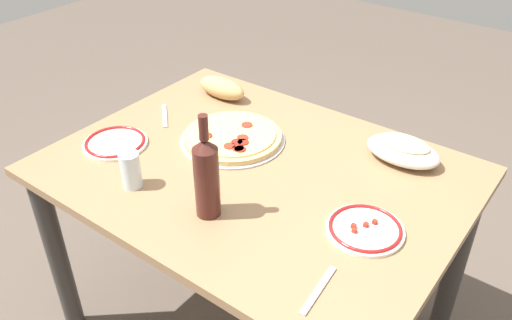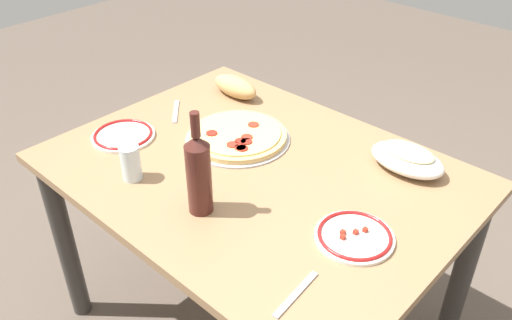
{
  "view_description": "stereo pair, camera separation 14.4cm",
  "coord_description": "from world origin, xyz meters",
  "px_view_note": "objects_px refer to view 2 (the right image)",
  "views": [
    {
      "loc": [
        0.83,
        -1.1,
        1.71
      ],
      "look_at": [
        0.0,
        0.0,
        0.79
      ],
      "focal_mm": 37.31,
      "sensor_mm": 36.0,
      "label": 1
    },
    {
      "loc": [
        0.94,
        -1.01,
        1.71
      ],
      "look_at": [
        0.0,
        0.0,
        0.79
      ],
      "focal_mm": 37.31,
      "sensor_mm": 36.0,
      "label": 2
    }
  ],
  "objects_px": {
    "bread_loaf": "(235,87)",
    "side_plate_near": "(123,135)",
    "pepperoni_pizza": "(238,136)",
    "water_glass": "(131,163)",
    "dining_table": "(256,198)",
    "side_plate_far": "(354,236)",
    "wine_bottle": "(199,173)",
    "baked_pasta_dish": "(407,158)"
  },
  "relations": [
    {
      "from": "dining_table",
      "to": "water_glass",
      "type": "xyz_separation_m",
      "value": [
        -0.24,
        -0.3,
        0.18
      ]
    },
    {
      "from": "dining_table",
      "to": "water_glass",
      "type": "bearing_deg",
      "value": -128.99
    },
    {
      "from": "wine_bottle",
      "to": "water_glass",
      "type": "xyz_separation_m",
      "value": [
        -0.27,
        -0.04,
        -0.07
      ]
    },
    {
      "from": "water_glass",
      "to": "side_plate_near",
      "type": "bearing_deg",
      "value": 151.17
    },
    {
      "from": "pepperoni_pizza",
      "to": "dining_table",
      "type": "bearing_deg",
      "value": -27.14
    },
    {
      "from": "dining_table",
      "to": "pepperoni_pizza",
      "type": "height_order",
      "value": "pepperoni_pizza"
    },
    {
      "from": "side_plate_far",
      "to": "side_plate_near",
      "type": "bearing_deg",
      "value": -172.85
    },
    {
      "from": "wine_bottle",
      "to": "side_plate_far",
      "type": "bearing_deg",
      "value": 26.44
    },
    {
      "from": "baked_pasta_dish",
      "to": "bread_loaf",
      "type": "distance_m",
      "value": 0.75
    },
    {
      "from": "baked_pasta_dish",
      "to": "dining_table",
      "type": "bearing_deg",
      "value": -137.81
    },
    {
      "from": "dining_table",
      "to": "pepperoni_pizza",
      "type": "relative_size",
      "value": 3.56
    },
    {
      "from": "side_plate_far",
      "to": "wine_bottle",
      "type": "bearing_deg",
      "value": -153.56
    },
    {
      "from": "baked_pasta_dish",
      "to": "bread_loaf",
      "type": "relative_size",
      "value": 1.15
    },
    {
      "from": "pepperoni_pizza",
      "to": "water_glass",
      "type": "relative_size",
      "value": 3.17
    },
    {
      "from": "side_plate_far",
      "to": "baked_pasta_dish",
      "type": "bearing_deg",
      "value": 99.69
    },
    {
      "from": "side_plate_near",
      "to": "pepperoni_pizza",
      "type": "bearing_deg",
      "value": 40.61
    },
    {
      "from": "wine_bottle",
      "to": "bread_loaf",
      "type": "height_order",
      "value": "wine_bottle"
    },
    {
      "from": "baked_pasta_dish",
      "to": "water_glass",
      "type": "distance_m",
      "value": 0.85
    },
    {
      "from": "dining_table",
      "to": "wine_bottle",
      "type": "distance_m",
      "value": 0.36
    },
    {
      "from": "baked_pasta_dish",
      "to": "water_glass",
      "type": "xyz_separation_m",
      "value": [
        -0.59,
        -0.61,
        0.02
      ]
    },
    {
      "from": "pepperoni_pizza",
      "to": "wine_bottle",
      "type": "height_order",
      "value": "wine_bottle"
    },
    {
      "from": "pepperoni_pizza",
      "to": "water_glass",
      "type": "height_order",
      "value": "water_glass"
    },
    {
      "from": "wine_bottle",
      "to": "side_plate_near",
      "type": "relative_size",
      "value": 1.44
    },
    {
      "from": "side_plate_near",
      "to": "bread_loaf",
      "type": "distance_m",
      "value": 0.49
    },
    {
      "from": "water_glass",
      "to": "pepperoni_pizza",
      "type": "bearing_deg",
      "value": 78.31
    },
    {
      "from": "side_plate_near",
      "to": "side_plate_far",
      "type": "relative_size",
      "value": 1.02
    },
    {
      "from": "dining_table",
      "to": "water_glass",
      "type": "relative_size",
      "value": 11.28
    },
    {
      "from": "baked_pasta_dish",
      "to": "side_plate_far",
      "type": "height_order",
      "value": "baked_pasta_dish"
    },
    {
      "from": "baked_pasta_dish",
      "to": "water_glass",
      "type": "bearing_deg",
      "value": -133.86
    },
    {
      "from": "wine_bottle",
      "to": "baked_pasta_dish",
      "type": "bearing_deg",
      "value": 60.69
    },
    {
      "from": "baked_pasta_dish",
      "to": "water_glass",
      "type": "relative_size",
      "value": 2.13
    },
    {
      "from": "side_plate_near",
      "to": "wine_bottle",
      "type": "bearing_deg",
      "value": -9.59
    },
    {
      "from": "dining_table",
      "to": "side_plate_far",
      "type": "height_order",
      "value": "side_plate_far"
    },
    {
      "from": "dining_table",
      "to": "baked_pasta_dish",
      "type": "distance_m",
      "value": 0.5
    },
    {
      "from": "baked_pasta_dish",
      "to": "wine_bottle",
      "type": "height_order",
      "value": "wine_bottle"
    },
    {
      "from": "bread_loaf",
      "to": "side_plate_near",
      "type": "bearing_deg",
      "value": -97.32
    },
    {
      "from": "baked_pasta_dish",
      "to": "side_plate_near",
      "type": "xyz_separation_m",
      "value": [
        -0.81,
        -0.49,
        -0.03
      ]
    },
    {
      "from": "side_plate_near",
      "to": "side_plate_far",
      "type": "distance_m",
      "value": 0.88
    },
    {
      "from": "pepperoni_pizza",
      "to": "bread_loaf",
      "type": "height_order",
      "value": "bread_loaf"
    },
    {
      "from": "wine_bottle",
      "to": "side_plate_near",
      "type": "bearing_deg",
      "value": 170.41
    },
    {
      "from": "dining_table",
      "to": "baked_pasta_dish",
      "type": "xyz_separation_m",
      "value": [
        0.35,
        0.32,
        0.16
      ]
    },
    {
      "from": "dining_table",
      "to": "water_glass",
      "type": "distance_m",
      "value": 0.42
    }
  ]
}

